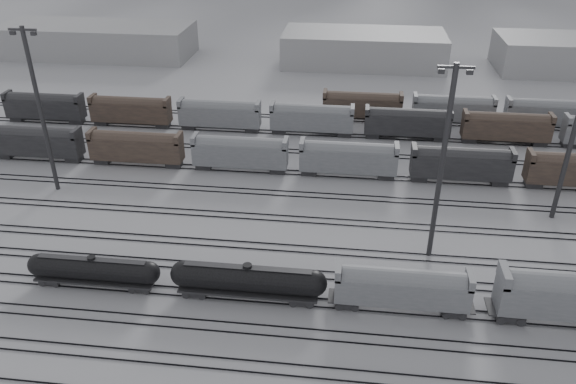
# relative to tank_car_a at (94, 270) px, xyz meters

# --- Properties ---
(ground) EXTENTS (900.00, 900.00, 0.00)m
(ground) POSITION_rel_tank_car_a_xyz_m (19.62, -1.00, -2.20)
(ground) COLOR #B0B0B5
(ground) RESTS_ON ground
(tracks) EXTENTS (220.00, 71.50, 0.16)m
(tracks) POSITION_rel_tank_car_a_xyz_m (19.62, 16.50, -2.12)
(tracks) COLOR black
(tracks) RESTS_ON ground
(tank_car_a) EXTENTS (15.40, 2.57, 3.81)m
(tank_car_a) POSITION_rel_tank_car_a_xyz_m (0.00, 0.00, 0.00)
(tank_car_a) COLOR black
(tank_car_a) RESTS_ON ground
(tank_car_b) EXTENTS (17.26, 2.88, 4.26)m
(tank_car_b) POSITION_rel_tank_car_a_xyz_m (17.61, 0.00, 0.26)
(tank_car_b) COLOR black
(tank_car_b) RESTS_ON ground
(hopper_car_a) EXTENTS (14.15, 2.81, 5.06)m
(hopper_car_a) POSITION_rel_tank_car_a_xyz_m (34.09, 0.00, 0.92)
(hopper_car_a) COLOR black
(hopper_car_a) RESTS_ON ground
(light_mast_b) EXTENTS (3.85, 0.62, 24.07)m
(light_mast_b) POSITION_rel_tank_car_a_xyz_m (-15.45, 21.41, 10.57)
(light_mast_b) COLOR #323235
(light_mast_b) RESTS_ON ground
(light_mast_c) EXTENTS (3.85, 0.62, 24.06)m
(light_mast_c) POSITION_rel_tank_car_a_xyz_m (38.23, 10.80, 10.56)
(light_mast_c) COLOR #323235
(light_mast_c) RESTS_ON ground
(light_mast_d) EXTENTS (4.01, 0.64, 25.07)m
(light_mast_d) POSITION_rel_tank_car_a_xyz_m (55.89, 21.91, 11.10)
(light_mast_d) COLOR #323235
(light_mast_d) RESTS_ON ground
(bg_string_near) EXTENTS (151.00, 3.00, 5.60)m
(bg_string_near) POSITION_rel_tank_car_a_xyz_m (27.62, 31.00, 0.60)
(bg_string_near) COLOR gray
(bg_string_near) RESTS_ON ground
(bg_string_mid) EXTENTS (151.00, 3.00, 5.60)m
(bg_string_mid) POSITION_rel_tank_car_a_xyz_m (37.62, 47.00, 0.60)
(bg_string_mid) COLOR black
(bg_string_mid) RESTS_ON ground
(bg_string_far) EXTENTS (66.00, 3.00, 5.60)m
(bg_string_far) POSITION_rel_tank_car_a_xyz_m (55.12, 55.00, 0.60)
(bg_string_far) COLOR brown
(bg_string_far) RESTS_ON ground
(warehouse_left) EXTENTS (50.00, 18.00, 8.00)m
(warehouse_left) POSITION_rel_tank_car_a_xyz_m (-40.38, 94.00, 1.80)
(warehouse_left) COLOR #AFAFB2
(warehouse_left) RESTS_ON ground
(warehouse_mid) EXTENTS (40.00, 18.00, 8.00)m
(warehouse_mid) POSITION_rel_tank_car_a_xyz_m (29.62, 94.00, 1.80)
(warehouse_mid) COLOR #AFAFB2
(warehouse_mid) RESTS_ON ground
(warehouse_right) EXTENTS (35.00, 18.00, 8.00)m
(warehouse_right) POSITION_rel_tank_car_a_xyz_m (79.62, 94.00, 1.80)
(warehouse_right) COLOR #AFAFB2
(warehouse_right) RESTS_ON ground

